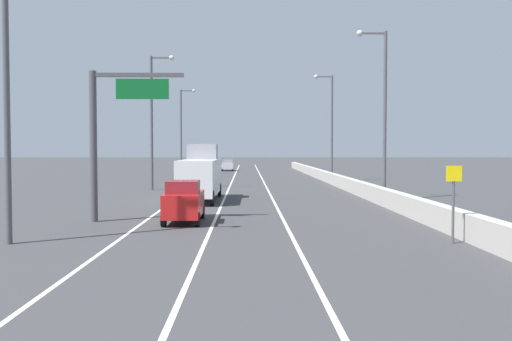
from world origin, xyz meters
name	(u,v)px	position (x,y,z in m)	size (l,w,h in m)	color
ground_plane	(250,178)	(0.00, 64.00, 0.00)	(320.00, 320.00, 0.00)	#38383A
lane_stripe_left	(199,182)	(-5.50, 55.00, 0.00)	(0.16, 130.00, 0.00)	silver
lane_stripe_center	(232,182)	(-2.00, 55.00, 0.00)	(0.16, 130.00, 0.00)	silver
lane_stripe_right	(264,182)	(1.50, 55.00, 0.00)	(0.16, 130.00, 0.00)	silver
jersey_barrier_right	(355,187)	(8.46, 40.00, 0.55)	(0.60, 120.00, 1.10)	#B2ADA3
overhead_sign_gantry	(108,127)	(-7.26, 22.65, 4.73)	(4.68, 0.36, 7.50)	#47474C
speed_advisory_sign	(453,198)	(7.56, 16.01, 1.76)	(0.60, 0.11, 3.00)	#4C4C51
lamp_post_right_second	(382,105)	(9.03, 33.53, 6.69)	(2.14, 0.44, 11.84)	#4C4C51
lamp_post_right_third	(330,121)	(8.92, 56.85, 6.69)	(2.14, 0.44, 11.84)	#4C4C51
lamp_post_left_near	(12,68)	(-9.26, 16.21, 6.69)	(2.14, 0.44, 11.84)	#4C4C51
lamp_post_left_mid	(154,114)	(-8.54, 44.19, 6.69)	(2.14, 0.44, 11.84)	#4C4C51
lamp_post_left_far	(183,127)	(-9.23, 72.17, 6.69)	(2.14, 0.44, 11.84)	#4C4C51
car_red_0	(184,202)	(-3.48, 22.31, 1.04)	(1.81, 4.10, 2.09)	red
car_silver_1	(228,165)	(-3.49, 85.89, 0.95)	(1.96, 4.30, 1.90)	#B7B7BC
car_black_2	(210,165)	(-6.40, 85.60, 0.94)	(2.04, 4.36, 1.88)	black
box_truck	(200,175)	(-3.62, 33.80, 1.81)	(2.61, 8.50, 3.98)	silver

